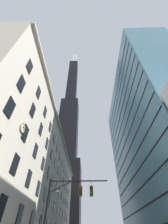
# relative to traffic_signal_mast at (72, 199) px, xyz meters

# --- Properties ---
(station_building) EXTENTS (16.79, 69.28, 27.48)m
(station_building) POSITION_rel_traffic_signal_mast_xyz_m (-14.57, 23.39, 8.58)
(station_building) COLOR beige
(station_building) RESTS_ON ground
(dark_skyscraper) EXTENTS (23.96, 23.96, 218.24)m
(dark_skyscraper) POSITION_rel_traffic_signal_mast_xyz_m (-15.18, 87.02, 58.12)
(dark_skyscraper) COLOR black
(dark_skyscraper) RESTS_ON ground
(glass_office_midrise) EXTENTS (14.77, 53.08, 58.83)m
(glass_office_midrise) POSITION_rel_traffic_signal_mast_xyz_m (22.82, 26.78, 24.27)
(glass_office_midrise) COLOR teal
(glass_office_midrise) RESTS_ON ground
(traffic_signal_mast) EXTENTS (6.96, 0.63, 7.09)m
(traffic_signal_mast) POSITION_rel_traffic_signal_mast_xyz_m (0.00, 0.00, 0.00)
(traffic_signal_mast) COLOR black
(traffic_signal_mast) RESTS_ON sidewalk_left
(street_lamppost) EXTENTS (2.22, 0.32, 7.38)m
(street_lamppost) POSITION_rel_traffic_signal_mast_xyz_m (-4.28, 5.87, -0.60)
(street_lamppost) COLOR #47474C
(street_lamppost) RESTS_ON sidewalk_left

